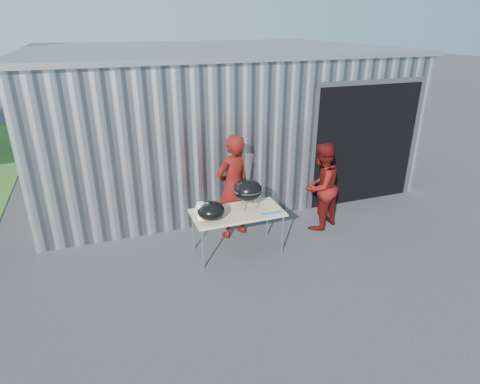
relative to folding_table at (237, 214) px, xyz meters
name	(u,v)px	position (x,y,z in m)	size (l,w,h in m)	color
ground	(247,270)	(-0.06, -0.59, -0.71)	(80.00, 80.00, 0.00)	#2F2F31
building	(216,113)	(0.86, 4.00, 0.83)	(8.20, 6.20, 3.10)	silver
folding_table	(237,214)	(0.00, 0.00, 0.00)	(1.50, 0.75, 0.75)	tan
kettle_grill	(248,186)	(0.19, 0.04, 0.45)	(0.49, 0.49, 0.95)	black
grill_lid	(211,211)	(-0.48, -0.10, 0.18)	(0.44, 0.44, 0.32)	black
paper_towels	(201,211)	(-0.63, -0.05, 0.18)	(0.12, 0.12, 0.28)	white
white_tub	(202,209)	(-0.55, 0.18, 0.09)	(0.20, 0.15, 0.10)	white
foil_box	(272,212)	(0.51, -0.25, 0.07)	(0.32, 0.06, 0.06)	#1B4BB0
person_cook	(233,187)	(0.13, 0.58, 0.24)	(0.69, 0.45, 1.89)	#510C0A
person_bystander	(321,187)	(1.75, 0.32, 0.12)	(0.81, 0.63, 1.66)	#510C0A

